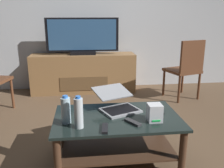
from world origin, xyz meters
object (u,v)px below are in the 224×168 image
router_box (155,113)px  water_bottle_near (79,113)px  cell_phone (158,111)px  media_cabinet (84,73)px  television (83,37)px  coffee_table (117,130)px  laptop (117,103)px  tv_remote (105,128)px  water_bottle_far (66,110)px  dining_chair (186,67)px  soundbar_remote (133,122)px

router_box → water_bottle_near: (-0.62, -0.05, 0.05)m
water_bottle_near → cell_phone: 0.75m
media_cabinet → television: bearing=-90.0°
coffee_table → laptop: bearing=83.1°
media_cabinet → television: (-0.00, -0.02, 0.60)m
coffee_table → television: television is taller
coffee_table → tv_remote: bearing=-117.8°
router_box → television: bearing=104.4°
router_box → water_bottle_far: size_ratio=0.62×
laptop → cell_phone: 0.38m
laptop → tv_remote: laptop is taller
dining_chair → router_box: dining_chair is taller
tv_remote → soundbar_remote: bearing=26.5°
water_bottle_far → soundbar_remote: size_ratio=1.46×
laptop → tv_remote: bearing=-109.8°
router_box → cell_phone: size_ratio=1.04×
dining_chair → water_bottle_far: dining_chair is taller
coffee_table → soundbar_remote: 0.24m
television → cell_phone: bearing=-72.2°
router_box → dining_chair: bearing=59.6°
water_bottle_near → cell_phone: bearing=18.8°
television → water_bottle_far: television is taller
water_bottle_far → tv_remote: 0.35m
media_cabinet → laptop: 1.98m
water_bottle_far → cell_phone: (0.81, 0.14, -0.11)m
water_bottle_far → router_box: bearing=-3.6°
router_box → soundbar_remote: (-0.19, -0.03, -0.06)m
television → cell_phone: (0.66, -2.04, -0.49)m
dining_chair → cell_phone: bearing=-121.0°
media_cabinet → water_bottle_far: water_bottle_far is taller
router_box → cell_phone: bearing=65.1°
media_cabinet → water_bottle_far: bearing=-93.9°
water_bottle_near → tv_remote: (0.20, -0.06, -0.11)m
router_box → coffee_table: bearing=156.6°
media_cabinet → router_box: (0.57, -2.25, 0.18)m
water_bottle_far → media_cabinet: bearing=86.1°
television → coffee_table: bearing=-82.5°
water_bottle_far → tv_remote: bearing=-28.0°
coffee_table → media_cabinet: size_ratio=0.63×
water_bottle_near → soundbar_remote: 0.45m
television → soundbar_remote: 2.34m
coffee_table → soundbar_remote: bearing=-55.4°
router_box → cell_phone: (0.09, 0.18, -0.07)m
water_bottle_far → laptop: bearing=29.3°
laptop → television: bearing=98.8°
media_cabinet → soundbar_remote: (0.38, -2.28, 0.12)m
soundbar_remote → television: bearing=67.3°
media_cabinet → television: television is taller
media_cabinet → router_box: media_cabinet is taller
router_box → water_bottle_near: bearing=-175.0°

